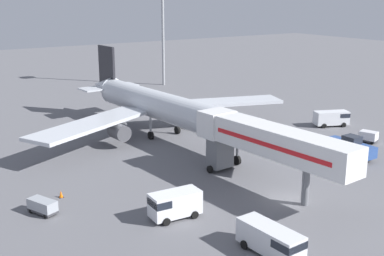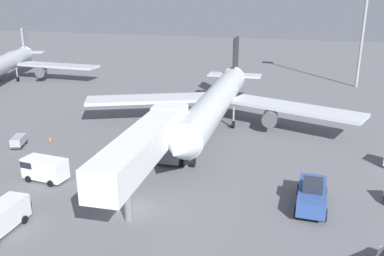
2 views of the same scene
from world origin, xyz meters
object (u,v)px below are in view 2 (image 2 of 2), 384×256
at_px(pushback_tug, 312,195).
at_px(baggage_cart_rear_right, 19,141).
at_px(safety_cone_alpha, 50,139).
at_px(jet_bridge, 149,143).
at_px(service_van_rear_left, 44,168).
at_px(airplane_background, 5,64).
at_px(airplane_at_gate, 218,100).

relative_size(pushback_tug, baggage_cart_rear_right, 2.08).
relative_size(baggage_cart_rear_right, safety_cone_alpha, 4.45).
bearing_deg(pushback_tug, safety_cone_alpha, 167.51).
height_order(jet_bridge, service_van_rear_left, jet_bridge).
bearing_deg(baggage_cart_rear_right, jet_bridge, -16.34).
height_order(jet_bridge, safety_cone_alpha, jet_bridge).
xyz_separation_m(pushback_tug, safety_cone_alpha, (-32.71, 7.24, -0.95)).
height_order(jet_bridge, baggage_cart_rear_right, jet_bridge).
height_order(baggage_cart_rear_right, airplane_background, airplane_background).
distance_m(baggage_cart_rear_right, safety_cone_alpha, 3.72).
height_order(service_van_rear_left, airplane_background, airplane_background).
height_order(jet_bridge, pushback_tug, jet_bridge).
height_order(pushback_tug, safety_cone_alpha, pushback_tug).
bearing_deg(airplane_at_gate, jet_bridge, -93.21).
distance_m(jet_bridge, safety_cone_alpha, 20.32).
bearing_deg(jet_bridge, baggage_cart_rear_right, 163.66).
xyz_separation_m(jet_bridge, airplane_background, (-50.18, 37.73, -0.96)).
bearing_deg(airplane_background, pushback_tug, -29.19).
bearing_deg(baggage_cart_rear_right, airplane_at_gate, 34.67).
relative_size(pushback_tug, airplane_background, 0.17).
height_order(airplane_at_gate, service_van_rear_left, airplane_at_gate).
relative_size(airplane_at_gate, jet_bridge, 2.22).
bearing_deg(service_van_rear_left, airplane_background, 135.09).
distance_m(airplane_at_gate, jet_bridge, 20.95).
relative_size(jet_bridge, service_van_rear_left, 4.21).
xyz_separation_m(service_van_rear_left, baggage_cart_rear_right, (-9.28, 7.18, -0.60)).
bearing_deg(service_van_rear_left, safety_cone_alpha, 124.27).
xyz_separation_m(service_van_rear_left, airplane_background, (-39.06, 38.93, 2.62)).
xyz_separation_m(jet_bridge, pushback_tug, (14.89, 1.38, -3.63)).
bearing_deg(airplane_at_gate, baggage_cart_rear_right, -145.33).
height_order(airplane_at_gate, airplane_background, airplane_at_gate).
bearing_deg(baggage_cart_rear_right, safety_cone_alpha, 45.72).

